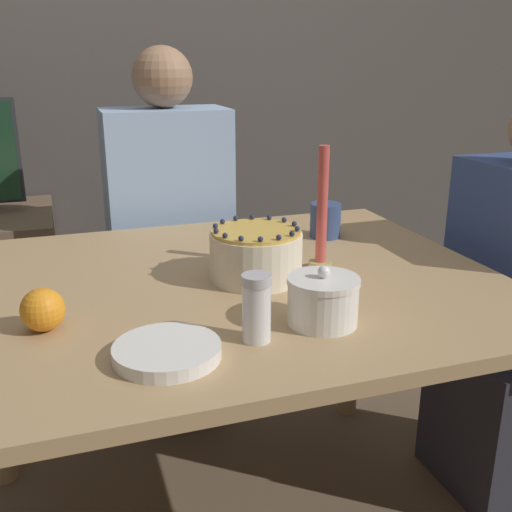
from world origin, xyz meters
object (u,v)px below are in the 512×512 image
Objects in this scene: sugar_shaker at (257,308)px; candle at (322,220)px; sugar_bowl at (323,300)px; person_man_blue_shirt at (171,262)px; cake at (256,254)px.

candle is at bearing 49.62° from sugar_shaker.
person_man_blue_shirt reaches higher than sugar_bowl.
sugar_shaker is at bearing -130.38° from candle.
candle is at bearing 66.29° from sugar_bowl.
sugar_bowl is 0.47× the size of candle.
sugar_shaker is (-0.10, -0.30, 0.01)m from cake.
candle is (0.13, 0.29, 0.07)m from sugar_bowl.
candle is at bearing 108.79° from person_man_blue_shirt.
sugar_bowl is (0.04, -0.27, -0.01)m from cake.
sugar_shaker is 0.10× the size of person_man_blue_shirt.
cake is 0.71× the size of candle.
cake is at bearing -174.84° from candle.
sugar_shaker is (-0.14, -0.03, 0.02)m from sugar_bowl.
cake is 0.18m from candle.
sugar_shaker is at bearing 88.22° from person_man_blue_shirt.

